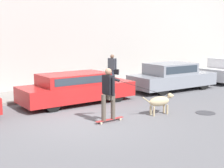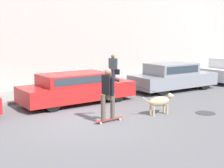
% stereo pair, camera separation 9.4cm
% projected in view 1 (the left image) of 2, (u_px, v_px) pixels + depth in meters
% --- Properties ---
extents(ground_plane, '(36.00, 36.00, 0.00)m').
position_uv_depth(ground_plane, '(91.00, 120.00, 9.96)').
color(ground_plane, slate).
extents(back_wall, '(32.00, 0.30, 5.18)m').
position_uv_depth(back_wall, '(25.00, 37.00, 14.47)').
color(back_wall, '#B2ADA8').
rests_on(back_wall, ground_plane).
extents(sidewalk_curb, '(30.00, 2.25, 0.11)m').
position_uv_depth(sidewalk_curb, '(37.00, 95.00, 13.82)').
color(sidewalk_curb, gray).
rests_on(sidewalk_curb, ground_plane).
extents(parked_car_1, '(4.63, 1.78, 1.21)m').
position_uv_depth(parked_car_1, '(77.00, 88.00, 12.33)').
color(parked_car_1, black).
rests_on(parked_car_1, ground_plane).
extents(parked_car_2, '(4.43, 1.81, 1.33)m').
position_uv_depth(parked_car_2, '(172.00, 77.00, 15.23)').
color(parked_car_2, black).
rests_on(parked_car_2, ground_plane).
extents(dog, '(1.29, 0.41, 0.71)m').
position_uv_depth(dog, '(160.00, 101.00, 10.64)').
color(dog, tan).
rests_on(dog, ground_plane).
extents(skateboarder, '(2.87, 0.58, 1.70)m').
position_uv_depth(skateboarder, '(109.00, 92.00, 9.63)').
color(skateboarder, beige).
rests_on(skateboarder, ground_plane).
extents(pedestrian_with_bag, '(0.35, 0.64, 1.58)m').
position_uv_depth(pedestrian_with_bag, '(112.00, 68.00, 16.07)').
color(pedestrian_with_bag, '#3D4760').
rests_on(pedestrian_with_bag, sidewalk_curb).
extents(manhole_cover, '(0.67, 0.67, 0.01)m').
position_uv_depth(manhole_cover, '(205.00, 113.00, 10.89)').
color(manhole_cover, '#38383D').
rests_on(manhole_cover, ground_plane).
extents(fire_hydrant, '(0.18, 0.18, 0.80)m').
position_uv_depth(fire_hydrant, '(193.00, 76.00, 17.36)').
color(fire_hydrant, '#4C5156').
rests_on(fire_hydrant, ground_plane).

